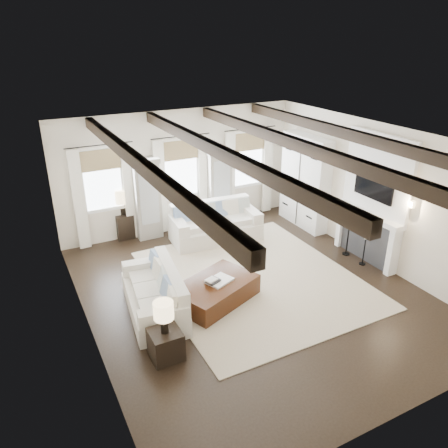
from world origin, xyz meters
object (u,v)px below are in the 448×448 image
ottoman (215,291)px  side_table_front (166,344)px  sofa_back (215,224)px  side_table_back (124,226)px  sofa_left (157,295)px

ottoman → side_table_front: side_table_front is taller
ottoman → side_table_front: bearing=-164.4°
sofa_back → ottoman: 2.90m
sofa_back → side_table_front: sofa_back is taller
side_table_back → ottoman: bearing=-78.0°
side_table_front → side_table_back: side_table_back is taller
side_table_front → side_table_back: 4.91m
sofa_left → side_table_front: sofa_left is taller
sofa_back → ottoman: sofa_back is taller
sofa_back → side_table_back: (-2.07, 1.15, -0.07)m
ottoman → side_table_front: 1.84m
sofa_left → side_table_back: size_ratio=3.31×
sofa_left → side_table_front: 1.35m
ottoman → side_table_back: side_table_back is taller
sofa_back → sofa_left: sofa_back is taller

